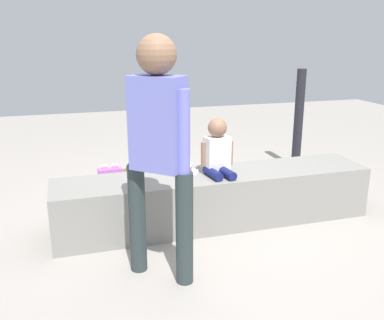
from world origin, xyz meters
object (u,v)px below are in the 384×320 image
(cake_plate, at_px, (186,170))
(party_cup_red, at_px, (195,187))
(adult_standing, at_px, (158,139))
(water_bottle_near_gift, at_px, (258,175))
(cake_box_white, at_px, (230,172))
(handbag_black_leather, at_px, (239,184))
(water_bottle_far_side, at_px, (190,168))
(gift_bag, at_px, (110,181))
(handbag_brown_canvas, at_px, (136,177))
(child_seated, at_px, (217,150))

(cake_plate, xyz_separation_m, party_cup_red, (0.28, 0.68, -0.43))
(adult_standing, height_order, water_bottle_near_gift, adult_standing)
(water_bottle_near_gift, xyz_separation_m, cake_box_white, (-0.23, 0.29, -0.03))
(adult_standing, height_order, party_cup_red, adult_standing)
(adult_standing, relative_size, water_bottle_near_gift, 7.40)
(party_cup_red, distance_m, handbag_black_leather, 0.47)
(cake_plate, xyz_separation_m, water_bottle_far_side, (0.38, 1.19, -0.38))
(water_bottle_far_side, height_order, handbag_black_leather, handbag_black_leather)
(cake_plate, relative_size, gift_bag, 0.67)
(party_cup_red, bearing_deg, water_bottle_far_side, 79.44)
(gift_bag, xyz_separation_m, water_bottle_far_side, (0.96, 0.34, -0.05))
(cake_plate, relative_size, cake_box_white, 0.75)
(cake_box_white, xyz_separation_m, handbag_brown_canvas, (-1.09, 0.05, 0.03))
(cake_box_white, relative_size, handbag_black_leather, 0.98)
(gift_bag, relative_size, handbag_black_leather, 1.09)
(child_seated, height_order, cake_box_white, child_seated)
(child_seated, relative_size, cake_plate, 2.16)
(handbag_black_leather, bearing_deg, cake_box_white, 79.90)
(cake_plate, height_order, water_bottle_near_gift, cake_plate)
(adult_standing, xyz_separation_m, water_bottle_far_side, (0.79, 2.01, -0.88))
(cake_plate, distance_m, handbag_black_leather, 0.97)
(cake_plate, bearing_deg, adult_standing, -116.69)
(cake_plate, bearing_deg, child_seated, -23.92)
(water_bottle_near_gift, relative_size, handbag_black_leather, 0.72)
(gift_bag, relative_size, cake_box_white, 1.12)
(adult_standing, bearing_deg, handbag_brown_canvas, 85.75)
(adult_standing, relative_size, water_bottle_far_side, 7.38)
(adult_standing, bearing_deg, cake_plate, 63.31)
(cake_plate, distance_m, water_bottle_near_gift, 1.33)
(adult_standing, bearing_deg, child_seated, 47.02)
(water_bottle_near_gift, bearing_deg, cake_box_white, 128.21)
(water_bottle_far_side, relative_size, cake_box_white, 0.74)
(cake_plate, xyz_separation_m, cake_box_white, (0.81, 1.02, -0.41))
(cake_box_white, bearing_deg, cake_plate, -128.70)
(adult_standing, relative_size, gift_bag, 4.86)
(cake_box_white, height_order, handbag_brown_canvas, handbag_brown_canvas)
(adult_standing, relative_size, cake_plate, 7.22)
(child_seated, relative_size, adult_standing, 0.30)
(cake_plate, relative_size, party_cup_red, 2.17)
(cake_plate, height_order, water_bottle_far_side, cake_plate)
(water_bottle_near_gift, height_order, handbag_brown_canvas, handbag_brown_canvas)
(child_seated, height_order, water_bottle_far_side, child_seated)
(water_bottle_near_gift, height_order, water_bottle_far_side, same)
(gift_bag, xyz_separation_m, party_cup_red, (0.86, -0.18, -0.09))
(child_seated, distance_m, water_bottle_far_side, 1.43)
(water_bottle_near_gift, distance_m, party_cup_red, 0.76)
(adult_standing, height_order, gift_bag, adult_standing)
(water_bottle_far_side, relative_size, handbag_brown_canvas, 0.71)
(cake_box_white, relative_size, handbag_brown_canvas, 0.97)
(party_cup_red, relative_size, handbag_brown_canvas, 0.33)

